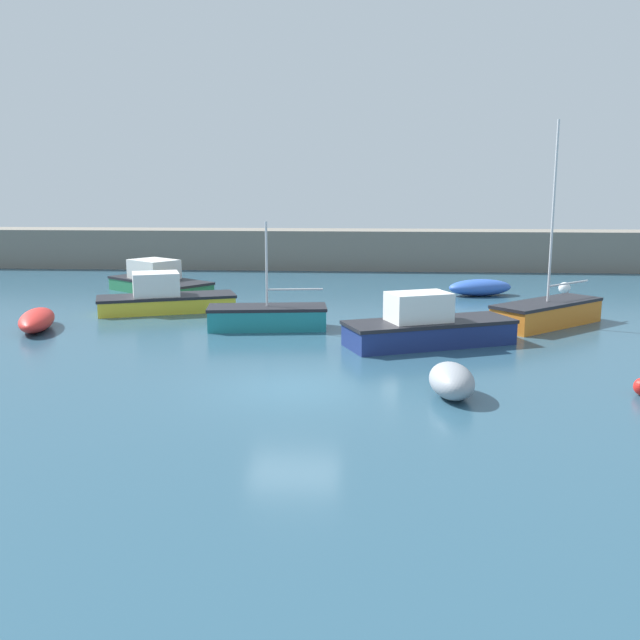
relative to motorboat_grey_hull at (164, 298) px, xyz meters
name	(u,v)px	position (x,y,z in m)	size (l,w,h in m)	color
ground_plane	(294,392)	(6.74, -11.16, -0.70)	(120.00, 120.00, 0.20)	#284C60
harbor_breakwater	(337,249)	(6.74, 16.18, 0.64)	(55.93, 3.01, 2.48)	slate
motorboat_grey_hull	(164,298)	(0.00, 0.00, 0.00)	(6.07, 3.69, 1.71)	yellow
cabin_cruiser_white	(158,281)	(-1.80, 5.30, -0.01)	(6.06, 5.39, 1.65)	#287A4C
sailboat_tall_mast	(547,313)	(15.67, -1.99, -0.09)	(4.89, 4.60, 7.75)	orange
motorboat_with_cabin	(427,327)	(10.74, -5.69, 0.03)	(6.12, 3.97, 1.83)	navy
sailboat_short_mast	(267,317)	(4.94, -3.32, -0.15)	(4.62, 2.10, 4.05)	teal
fishing_dinghy_green	(452,381)	(10.89, -11.71, -0.16)	(1.31, 2.13, 0.88)	gray
rowboat_white_midwater	(37,320)	(-3.71, -4.05, -0.22)	(2.16, 3.68, 0.76)	red
rowboat_blue_near	(480,287)	(14.24, 5.39, -0.20)	(3.41, 2.14, 0.81)	#2D56B7
mooring_buoy_white	(564,288)	(18.54, 6.25, -0.31)	(0.58, 0.58, 0.58)	white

